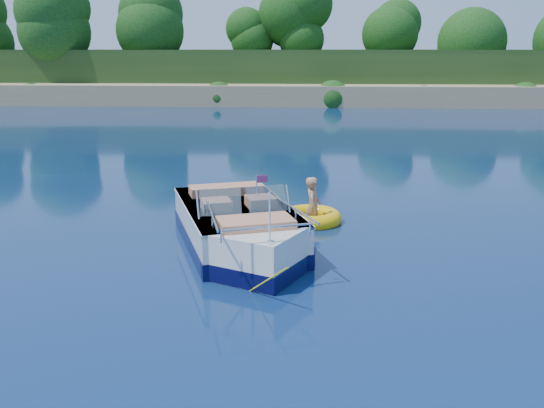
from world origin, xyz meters
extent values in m
plane|color=#091D41|center=(0.00, 0.00, 0.00)|extent=(160.00, 160.00, 0.00)
cube|color=#9D7D5B|center=(0.00, 38.00, 0.50)|extent=(170.00, 8.00, 2.00)
cube|color=#1A3415|center=(0.00, 65.00, 1.00)|extent=(170.00, 56.00, 6.00)
cylinder|color=#312110|center=(-18.00, 40.50, 3.10)|extent=(0.44, 0.44, 3.20)
sphere|color=black|center=(-18.00, 40.50, 6.14)|extent=(5.28, 5.28, 5.28)
cylinder|color=#312110|center=(0.00, 42.00, 3.30)|extent=(0.44, 0.44, 3.60)
sphere|color=black|center=(0.00, 42.00, 6.72)|extent=(5.94, 5.94, 5.94)
cube|color=white|center=(-1.37, 2.79, 0.32)|extent=(3.28, 4.43, 1.10)
cube|color=white|center=(-0.76, 1.02, 0.32)|extent=(1.98, 1.98, 1.10)
cube|color=#080836|center=(-1.37, 2.79, 0.17)|extent=(3.32, 4.47, 0.31)
cube|color=#080836|center=(-0.76, 1.02, 0.17)|extent=(2.02, 2.02, 0.31)
cube|color=tan|center=(-1.48, 3.08, 0.63)|extent=(2.49, 3.17, 0.10)
cube|color=white|center=(-1.37, 2.79, 0.84)|extent=(3.32, 4.44, 0.06)
cube|color=black|center=(-2.09, 4.83, 0.37)|extent=(0.66, 0.54, 0.94)
cube|color=#8C9EA5|center=(-1.58, 1.94, 1.14)|extent=(0.85, 0.43, 0.51)
cube|color=#8C9EA5|center=(-0.69, 2.25, 1.14)|extent=(0.85, 0.62, 0.51)
cube|color=tan|center=(-1.73, 2.38, 0.87)|extent=(0.73, 0.73, 0.42)
cube|color=tan|center=(-0.84, 2.69, 0.87)|extent=(0.73, 0.73, 0.42)
cube|color=tan|center=(-1.72, 3.78, 0.87)|extent=(1.73, 1.08, 0.40)
cube|color=tan|center=(-0.82, 1.21, 0.85)|extent=(1.56, 1.20, 0.36)
cylinder|color=white|center=(-0.49, 0.27, 1.31)|extent=(0.04, 0.04, 0.89)
cube|color=red|center=(-0.78, 2.22, 1.56)|extent=(0.22, 0.09, 0.15)
cube|color=silver|center=(-0.48, 0.22, 0.90)|extent=(0.12, 0.09, 0.05)
cylinder|color=yellow|center=(-0.50, -0.18, 0.37)|extent=(0.73, 0.89, 0.80)
torus|color=yellow|center=(0.21, 4.61, 0.10)|extent=(1.75, 1.75, 0.40)
torus|color=red|center=(0.21, 4.61, 0.12)|extent=(1.44, 1.44, 0.13)
imported|color=tan|center=(0.26, 4.52, 0.00)|extent=(0.39, 0.82, 1.60)
camera|label=1|loc=(0.15, -9.50, 4.06)|focal=40.00mm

